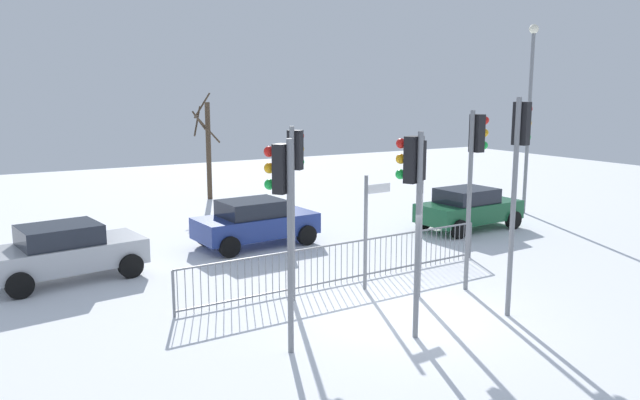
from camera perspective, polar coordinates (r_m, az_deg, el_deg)
name	(u,v)px	position (r m, az deg, el deg)	size (l,w,h in m)	color
ground_plane	(408,315)	(14.01, 8.09, -10.38)	(60.00, 60.00, 0.00)	white
traffic_light_foreground_left	(412,188)	(12.13, 8.45, 1.11)	(0.39, 0.53, 4.10)	slate
traffic_light_rear_left	(295,173)	(14.26, -2.30, 2.45)	(0.49, 0.44, 4.07)	slate
traffic_light_mid_left	(519,158)	(13.80, 17.76, 3.71)	(0.55, 0.37, 4.72)	slate
traffic_light_mid_right	(475,159)	(15.40, 14.03, 3.63)	(0.57, 0.33, 4.40)	slate
traffic_light_foreground_right	(417,181)	(14.46, 8.91, 1.76)	(0.55, 0.37, 3.84)	slate
traffic_light_rear_right	(282,197)	(11.28, -3.46, 0.24)	(0.44, 0.50, 4.02)	slate
direction_sign_post	(368,226)	(15.22, 4.40, -2.36)	(0.79, 0.12, 2.85)	slate
pedestrian_guard_railing	(344,262)	(15.89, 2.23, -5.70)	(9.04, 0.49, 1.07)	slate
car_blue_far	(255,222)	(19.73, -5.97, -2.00)	(3.91, 2.15, 1.47)	navy
car_silver_near	(65,251)	(17.40, -22.31, -4.35)	(4.00, 2.37, 1.47)	#B2B5BA
car_green_mid	(468,208)	(22.55, 13.44, -0.70)	(3.89, 2.11, 1.47)	#195933
street_lamp	(530,101)	(25.84, 18.66, 8.59)	(0.36, 0.36, 7.34)	slate
bare_tree_left	(208,147)	(28.27, -10.25, 4.82)	(1.08, 1.45, 4.75)	#473828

